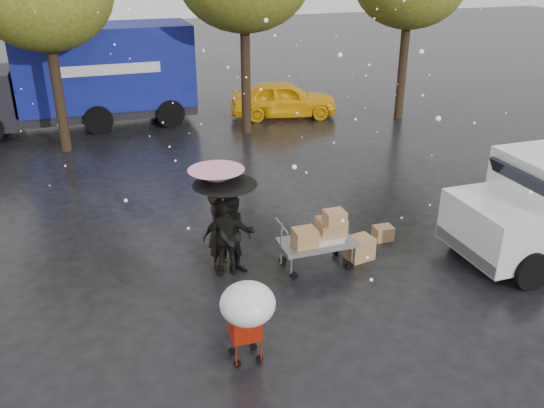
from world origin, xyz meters
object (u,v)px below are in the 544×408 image
object	(u,v)px
person_pink	(219,229)
blue_truck	(82,77)
person_black	(227,238)
yellow_taxi	(284,99)
vendor_cart	(321,234)
shopping_cart	(247,307)

from	to	relation	value
person_pink	blue_truck	xyz separation A→B (m)	(-2.13, 11.32, 0.93)
person_pink	person_black	size ratio (longest dim) A/B	1.04
yellow_taxi	vendor_cart	bearing A→B (deg)	176.65
person_black	shopping_cart	distance (m)	2.81
blue_truck	yellow_taxi	distance (m)	7.31
vendor_cart	yellow_taxi	xyz separation A→B (m)	(3.10, 10.88, -0.04)
person_pink	yellow_taxi	xyz separation A→B (m)	(5.02, 10.20, -0.14)
vendor_cart	blue_truck	bearing A→B (deg)	108.63
person_black	vendor_cart	distance (m)	1.88
person_black	shopping_cart	size ratio (longest dim) A/B	1.08
vendor_cart	shopping_cart	world-z (taller)	shopping_cart
blue_truck	yellow_taxi	bearing A→B (deg)	-8.91
vendor_cart	person_pink	bearing A→B (deg)	160.34
person_black	blue_truck	xyz separation A→B (m)	(-2.20, 11.68, 0.96)
person_black	vendor_cart	world-z (taller)	person_black
person_pink	blue_truck	world-z (taller)	blue_truck
yellow_taxi	person_pink	bearing A→B (deg)	166.34
vendor_cart	yellow_taxi	bearing A→B (deg)	74.10
shopping_cart	blue_truck	size ratio (longest dim) A/B	0.18
person_pink	yellow_taxi	distance (m)	11.37
person_pink	person_black	world-z (taller)	person_pink
vendor_cart	blue_truck	world-z (taller)	blue_truck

